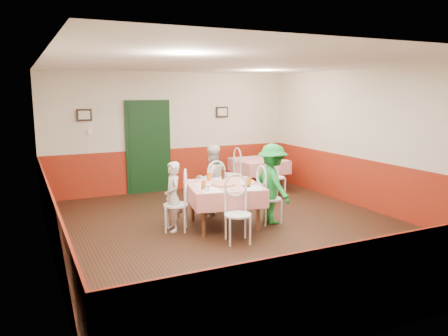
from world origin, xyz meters
name	(u,v)px	position (x,y,z in m)	size (l,w,h in m)	color
floor	(239,230)	(0.00, 0.00, 0.00)	(7.00, 7.00, 0.00)	black
ceiling	(240,63)	(0.00, 0.00, 2.80)	(7.00, 7.00, 0.00)	white
back_wall	(172,132)	(0.00, 3.50, 1.40)	(6.00, 0.10, 2.80)	beige
front_wall	(408,193)	(0.00, -3.50, 1.40)	(6.00, 0.10, 2.80)	beige
left_wall	(47,162)	(-3.00, 0.00, 1.40)	(0.10, 7.00, 2.80)	beige
right_wall	(375,141)	(3.00, 0.00, 1.40)	(0.10, 7.00, 2.80)	beige
wainscot_back	(173,169)	(0.00, 3.48, 0.50)	(6.00, 0.03, 1.00)	maroon
wainscot_front	(400,280)	(0.00, -3.48, 0.50)	(6.00, 0.03, 1.00)	maroon
wainscot_left	(52,224)	(-2.98, 0.00, 0.50)	(0.03, 7.00, 1.00)	maroon
wainscot_right	(372,186)	(2.98, 0.00, 0.50)	(0.03, 7.00, 1.00)	maroon
door	(148,148)	(-0.60, 3.45, 1.05)	(0.96, 0.06, 2.10)	black
picture_left	(84,115)	(-2.00, 3.45, 1.85)	(0.32, 0.03, 0.26)	black
picture_right	(222,112)	(1.30, 3.45, 1.85)	(0.32, 0.03, 0.26)	black
thermostat	(90,131)	(-1.90, 3.45, 1.50)	(0.10, 0.03, 0.10)	white
main_table	(224,206)	(-0.15, 0.28, 0.38)	(1.22, 1.22, 0.77)	red
second_table	(259,175)	(1.83, 2.51, 0.38)	(1.12, 1.12, 0.77)	red
chair_left	(176,205)	(-0.99, 0.44, 0.45)	(0.42, 0.42, 0.90)	white
chair_right	(270,199)	(0.68, 0.13, 0.45)	(0.42, 0.42, 0.90)	white
chair_far	(213,191)	(0.00, 1.12, 0.45)	(0.42, 0.42, 0.90)	white
chair_near	(238,215)	(-0.31, -0.55, 0.45)	(0.42, 0.42, 0.90)	white
chair_second_a	(231,174)	(1.08, 2.51, 0.45)	(0.42, 0.42, 0.90)	white
chair_second_b	(275,177)	(1.83, 1.76, 0.45)	(0.42, 0.42, 0.90)	white
pizza	(224,184)	(-0.18, 0.23, 0.77)	(0.40, 0.40, 0.03)	#B74723
plate_left	(202,185)	(-0.55, 0.33, 0.77)	(0.25, 0.25, 0.01)	white
plate_right	(246,183)	(0.24, 0.19, 0.77)	(0.25, 0.25, 0.01)	white
plate_far	(219,179)	(-0.06, 0.71, 0.77)	(0.25, 0.25, 0.01)	white
glass_a	(204,185)	(-0.62, 0.09, 0.83)	(0.08, 0.08, 0.14)	#BF7219
glass_b	(249,182)	(0.18, -0.01, 0.83)	(0.08, 0.08, 0.14)	#BF7219
glass_c	(209,176)	(-0.24, 0.72, 0.83)	(0.08, 0.08, 0.14)	#BF7219
beer_bottle	(223,174)	(0.00, 0.64, 0.87)	(0.06, 0.06, 0.22)	#381C0A
shaker_a	(205,189)	(-0.66, -0.07, 0.81)	(0.04, 0.04, 0.09)	silver
shaker_b	(208,189)	(-0.62, -0.10, 0.81)	(0.04, 0.04, 0.09)	silver
shaker_c	(202,187)	(-0.66, 0.04, 0.81)	(0.04, 0.04, 0.09)	#B23319
menu_left	(210,190)	(-0.55, -0.03, 0.76)	(0.30, 0.40, 0.00)	white
menu_right	(252,188)	(0.14, -0.18, 0.76)	(0.30, 0.40, 0.00)	white
wallet	(246,186)	(0.10, -0.06, 0.77)	(0.11, 0.09, 0.02)	black
diner_left	(173,197)	(-1.04, 0.45, 0.60)	(0.44, 0.29, 1.19)	gray
diner_far	(212,179)	(0.01, 1.17, 0.67)	(0.65, 0.51, 1.35)	gray
diner_right	(272,184)	(0.73, 0.12, 0.72)	(0.93, 0.54, 1.44)	gray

